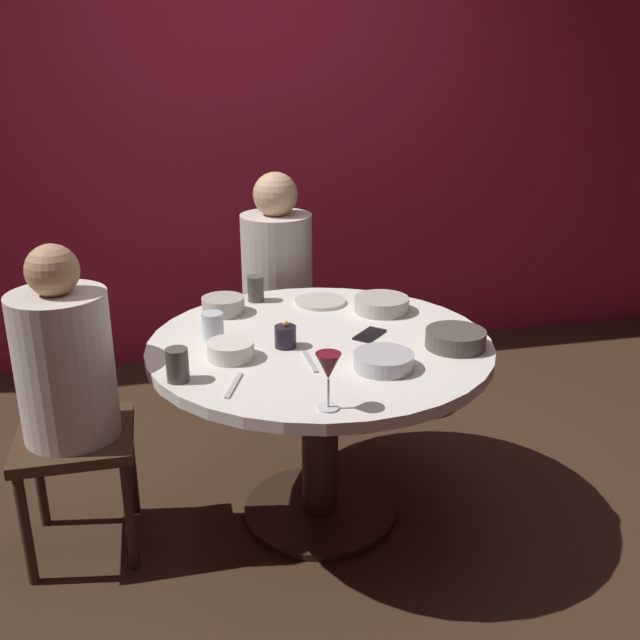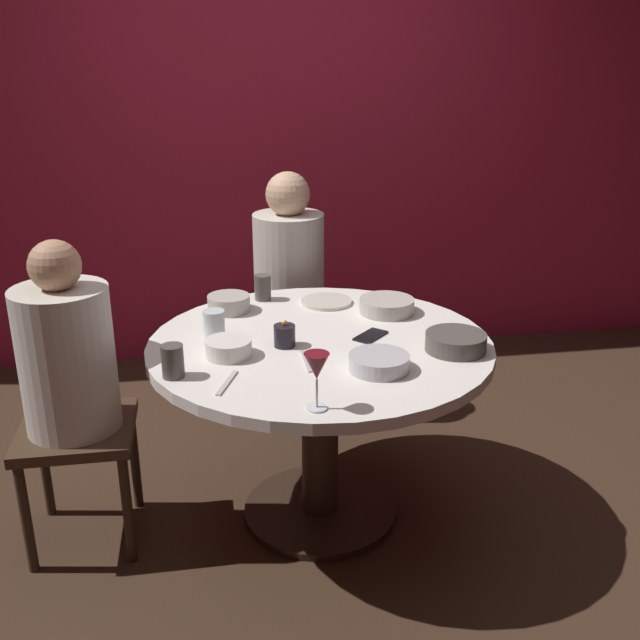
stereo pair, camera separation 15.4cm
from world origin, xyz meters
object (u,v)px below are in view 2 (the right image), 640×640
at_px(candle_holder, 285,336).
at_px(cup_near_candle, 173,361).
at_px(bowl_serving_large, 379,362).
at_px(bowl_salad_center, 229,348).
at_px(wine_glass, 317,369).
at_px(dining_table, 320,382).
at_px(cell_phone, 371,336).
at_px(seated_diner_left, 68,364).
at_px(seated_diner_back, 289,269).
at_px(dinner_plate, 326,302).
at_px(cup_by_left_diner, 214,324).
at_px(cup_by_right_diner, 263,287).
at_px(bowl_rice_portion, 387,306).
at_px(bowl_sauce_side, 456,342).
at_px(bowl_small_white, 229,303).

bearing_deg(candle_holder, cup_near_candle, -152.51).
bearing_deg(bowl_serving_large, bowl_salad_center, 158.04).
bearing_deg(wine_glass, dining_table, 79.63).
bearing_deg(dining_table, cell_phone, 2.24).
relative_size(dining_table, seated_diner_left, 1.09).
bearing_deg(seated_diner_back, dinner_plate, 10.26).
bearing_deg(cup_by_left_diner, cup_by_right_diner, 61.90).
xyz_separation_m(dining_table, wine_glass, (-0.10, -0.52, 0.29)).
relative_size(dining_table, cup_by_right_diner, 11.59).
bearing_deg(seated_diner_left, cup_by_right_diner, 34.35).
bearing_deg(cup_near_candle, cup_by_left_diner, 66.56).
bearing_deg(bowl_rice_portion, bowl_sauce_side, -71.20).
xyz_separation_m(bowl_serving_large, cup_near_candle, (-0.67, 0.05, 0.03)).
distance_m(candle_holder, bowl_rice_portion, 0.53).
distance_m(bowl_small_white, bowl_rice_portion, 0.63).
xyz_separation_m(wine_glass, cell_phone, (0.29, 0.53, -0.12)).
distance_m(seated_diner_left, cup_by_right_diner, 0.88).
xyz_separation_m(seated_diner_left, dinner_plate, (0.98, 0.40, 0.04)).
bearing_deg(seated_diner_back, bowl_rice_portion, 24.99).
bearing_deg(candle_holder, bowl_serving_large, -41.95).
xyz_separation_m(candle_holder, bowl_salad_center, (-0.20, -0.06, -0.01)).
relative_size(bowl_serving_large, bowl_small_white, 1.18).
bearing_deg(cup_by_left_diner, dinner_plate, 33.54).
relative_size(dinner_plate, cup_by_right_diner, 1.96).
bearing_deg(bowl_small_white, seated_diner_back, 60.41).
bearing_deg(bowl_small_white, seated_diner_left, -146.90).
height_order(bowl_sauce_side, cup_by_right_diner, cup_by_right_diner).
bearing_deg(bowl_rice_portion, wine_glass, -117.76).
relative_size(bowl_sauce_side, bowl_rice_portion, 0.98).
bearing_deg(dinner_plate, seated_diner_left, -157.52).
height_order(bowl_serving_large, cup_by_left_diner, cup_by_left_diner).
distance_m(cup_near_candle, cup_by_left_diner, 0.35).
distance_m(cup_near_candle, cup_by_right_diner, 0.80).
relative_size(dinner_plate, cup_near_candle, 1.93).
xyz_separation_m(bowl_salad_center, cup_by_left_diner, (-0.04, 0.18, 0.02)).
bearing_deg(bowl_small_white, bowl_serving_large, -54.91).
bearing_deg(seated_diner_left, cell_phone, 0.40).
distance_m(bowl_small_white, cup_by_left_diner, 0.29).
height_order(candle_holder, bowl_salad_center, candle_holder).
distance_m(wine_glass, bowl_small_white, 0.93).
distance_m(bowl_small_white, bowl_sauce_side, 0.94).
relative_size(dining_table, bowl_serving_large, 6.20).
bearing_deg(cup_by_right_diner, bowl_salad_center, -106.31).
relative_size(wine_glass, bowl_sauce_side, 0.82).
relative_size(bowl_rice_portion, cup_by_left_diner, 2.11).
relative_size(dinner_plate, bowl_rice_portion, 0.97).
xyz_separation_m(bowl_small_white, cup_near_candle, (-0.20, -0.60, 0.02)).
xyz_separation_m(bowl_salad_center, cup_by_right_diner, (0.17, 0.58, 0.02)).
xyz_separation_m(seated_diner_back, bowl_small_white, (-0.31, -0.55, 0.03)).
height_order(candle_holder, bowl_serving_large, candle_holder).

